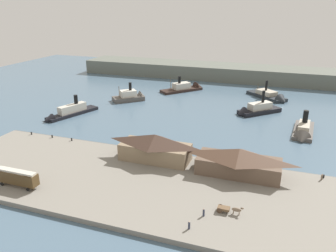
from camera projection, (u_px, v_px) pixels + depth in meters
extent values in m
plane|color=slate|center=(168.00, 151.00, 102.85)|extent=(320.00, 320.00, 0.00)
cube|color=gray|center=(138.00, 183.00, 83.15)|extent=(110.00, 36.00, 1.20)
cube|color=#666159|center=(164.00, 154.00, 99.49)|extent=(110.00, 0.80, 1.00)
cube|color=#847056|center=(155.00, 152.00, 93.59)|extent=(19.38, 7.98, 4.66)
pyramid|color=#473328|center=(155.00, 139.00, 92.29)|extent=(19.77, 8.38, 2.89)
cube|color=brown|center=(238.00, 166.00, 85.81)|extent=(21.05, 8.51, 4.27)
pyramid|color=brown|center=(239.00, 154.00, 84.60)|extent=(21.47, 8.93, 2.72)
cube|color=#4C381E|center=(17.00, 178.00, 79.85)|extent=(10.99, 2.36, 2.82)
cube|color=beige|center=(16.00, 171.00, 79.28)|extent=(10.55, 1.65, 0.50)
cylinder|color=black|center=(35.00, 185.00, 80.35)|extent=(0.90, 0.18, 0.90)
cylinder|color=black|center=(28.00, 190.00, 78.25)|extent=(0.90, 0.18, 0.90)
cylinder|color=black|center=(9.00, 179.00, 82.73)|extent=(0.90, 0.18, 0.90)
cylinder|color=black|center=(2.00, 184.00, 80.64)|extent=(0.90, 0.18, 0.90)
cube|color=brown|center=(224.00, 208.00, 70.42)|extent=(2.55, 1.54, 0.50)
cylinder|color=#4C3828|center=(221.00, 207.00, 71.43)|extent=(1.20, 0.10, 1.20)
cylinder|color=#4C3828|center=(219.00, 211.00, 70.06)|extent=(1.20, 0.10, 1.20)
ellipsoid|color=#7A6651|center=(237.00, 210.00, 69.51)|extent=(2.00, 0.70, 0.90)
ellipsoid|color=#7A6651|center=(242.00, 208.00, 68.98)|extent=(0.70, 0.32, 0.44)
cylinder|color=#7A6651|center=(239.00, 212.00, 69.71)|extent=(0.16, 0.16, 1.00)
cylinder|color=#7A6651|center=(239.00, 213.00, 69.35)|extent=(0.16, 0.16, 1.00)
cylinder|color=#7A6651|center=(234.00, 211.00, 70.08)|extent=(0.16, 0.16, 1.00)
cylinder|color=#7A6651|center=(233.00, 212.00, 69.72)|extent=(0.16, 0.16, 1.00)
cylinder|color=#33384C|center=(189.00, 226.00, 65.07)|extent=(0.44, 0.44, 1.50)
sphere|color=#CCA889|center=(189.00, 222.00, 64.76)|extent=(0.28, 0.28, 0.28)
cylinder|color=#33384C|center=(204.00, 213.00, 69.04)|extent=(0.44, 0.44, 1.51)
sphere|color=#CCA889|center=(204.00, 209.00, 68.73)|extent=(0.28, 0.28, 0.28)
cylinder|color=#6B5B4C|center=(322.00, 177.00, 83.25)|extent=(0.40, 0.40, 1.37)
sphere|color=#CCA889|center=(322.00, 174.00, 82.97)|extent=(0.25, 0.25, 0.25)
cylinder|color=black|center=(72.00, 139.00, 107.04)|extent=(0.44, 0.44, 0.90)
cylinder|color=black|center=(324.00, 176.00, 84.26)|extent=(0.44, 0.44, 0.90)
cylinder|color=black|center=(52.00, 136.00, 109.47)|extent=(0.44, 0.44, 0.90)
cylinder|color=black|center=(31.00, 133.00, 112.07)|extent=(0.44, 0.44, 0.90)
cube|color=#514C47|center=(303.00, 131.00, 117.24)|extent=(7.89, 19.30, 1.28)
cone|color=#514C47|center=(302.00, 140.00, 109.17)|extent=(5.97, 3.85, 5.71)
cube|color=#B2A893|center=(304.00, 126.00, 116.66)|extent=(4.36, 9.91, 2.10)
cylinder|color=black|center=(306.00, 116.00, 116.64)|extent=(1.78, 1.78, 4.27)
cylinder|color=brown|center=(306.00, 118.00, 121.02)|extent=(0.24, 0.24, 4.85)
cube|color=#514C47|center=(128.00, 99.00, 155.36)|extent=(14.95, 14.40, 1.99)
cone|color=#514C47|center=(143.00, 97.00, 157.90)|extent=(5.93, 6.19, 6.06)
cube|color=silver|center=(128.00, 93.00, 154.52)|extent=(8.36, 8.20, 2.89)
cylinder|color=black|center=(130.00, 86.00, 153.81)|extent=(1.34, 1.34, 3.53)
cylinder|color=brown|center=(119.00, 92.00, 152.58)|extent=(0.24, 0.24, 5.26)
cube|color=black|center=(259.00, 111.00, 137.96)|extent=(17.33, 17.28, 1.64)
cone|color=black|center=(241.00, 114.00, 134.22)|extent=(6.17, 6.18, 5.41)
cube|color=beige|center=(260.00, 106.00, 137.20)|extent=(9.77, 9.74, 2.77)
cylinder|color=black|center=(263.00, 97.00, 136.42)|extent=(1.11, 1.11, 4.78)
cube|color=black|center=(181.00, 90.00, 172.46)|extent=(19.45, 21.03, 1.23)
cone|color=black|center=(199.00, 87.00, 177.58)|extent=(7.26, 7.02, 6.19)
cube|color=beige|center=(181.00, 86.00, 171.72)|extent=(9.37, 9.79, 3.06)
cylinder|color=black|center=(179.00, 80.00, 170.00)|extent=(1.41, 1.41, 3.53)
cylinder|color=brown|center=(170.00, 84.00, 168.03)|extent=(0.24, 0.24, 6.63)
cube|color=#23282D|center=(266.00, 96.00, 160.45)|extent=(19.88, 19.38, 1.50)
cone|color=#23282D|center=(282.00, 101.00, 151.75)|extent=(7.02, 7.11, 6.24)
cube|color=#B2A893|center=(267.00, 92.00, 159.85)|extent=(10.55, 10.41, 2.01)
cylinder|color=black|center=(266.00, 85.00, 159.18)|extent=(1.07, 1.07, 4.63)
cylinder|color=brown|center=(258.00, 87.00, 164.67)|extent=(0.24, 0.24, 4.32)
cube|color=black|center=(73.00, 113.00, 135.66)|extent=(12.07, 22.82, 1.25)
cone|color=black|center=(48.00, 120.00, 127.43)|extent=(5.48, 5.27, 4.38)
cube|color=beige|center=(72.00, 108.00, 134.91)|extent=(6.88, 12.34, 3.07)
cylinder|color=black|center=(76.00, 99.00, 135.34)|extent=(1.53, 1.53, 3.50)
cube|color=#60665B|center=(229.00, 72.00, 198.94)|extent=(180.00, 24.00, 8.00)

